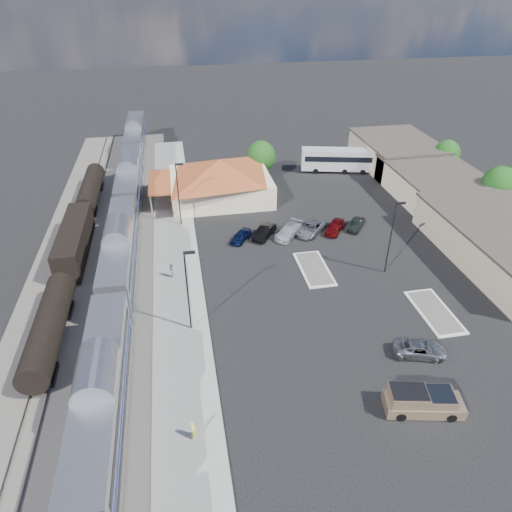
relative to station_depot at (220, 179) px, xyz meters
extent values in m
plane|color=black|center=(4.56, -24.00, -3.13)|extent=(280.00, 280.00, 0.00)
cube|color=#4C4944|center=(-16.44, -16.00, -3.07)|extent=(16.00, 100.00, 0.12)
cube|color=gray|center=(-7.44, -18.00, -3.04)|extent=(5.50, 92.00, 0.18)
cube|color=silver|center=(-13.44, -40.23, -0.08)|extent=(3.00, 20.00, 5.00)
cube|color=black|center=(-13.44, -40.23, -2.83)|extent=(2.20, 16.00, 0.60)
cube|color=silver|center=(-13.44, -19.23, -0.08)|extent=(3.00, 20.00, 5.00)
cube|color=black|center=(-13.44, -19.23, -2.83)|extent=(2.20, 16.00, 0.60)
cube|color=silver|center=(-13.44, 1.77, -0.08)|extent=(3.00, 20.00, 5.00)
cube|color=black|center=(-13.44, 1.77, -2.83)|extent=(2.20, 16.00, 0.60)
cube|color=silver|center=(-13.44, 22.77, -0.08)|extent=(3.00, 20.00, 5.00)
cube|color=black|center=(-13.44, 22.77, -2.83)|extent=(2.20, 16.00, 0.60)
cylinder|color=black|center=(-19.44, -29.70, -1.03)|extent=(2.80, 14.00, 2.80)
cube|color=black|center=(-19.44, -29.70, -2.83)|extent=(2.20, 12.00, 0.60)
cube|color=black|center=(-19.44, -13.70, -0.93)|extent=(2.80, 14.00, 3.60)
cube|color=black|center=(-19.44, -13.70, -2.83)|extent=(2.20, 12.00, 0.60)
cylinder|color=black|center=(-19.44, 2.30, -1.03)|extent=(2.80, 14.00, 2.80)
cube|color=black|center=(-19.44, 2.30, -2.83)|extent=(2.20, 12.00, 0.60)
cube|color=beige|center=(0.06, 0.00, -1.33)|extent=(15.00, 12.00, 3.60)
pyramid|color=#974821|center=(0.06, 0.00, 1.77)|extent=(15.30, 12.24, 2.60)
cube|color=#974821|center=(-9.04, 0.00, 0.17)|extent=(3.20, 9.60, 0.25)
cube|color=#C6B28C|center=(32.56, -24.00, -1.03)|extent=(14.00, 22.00, 4.20)
cube|color=#C6B28C|center=(32.56, -6.00, -1.13)|extent=(12.00, 18.00, 4.00)
cube|color=#3F3833|center=(32.56, -6.00, 1.02)|extent=(12.40, 18.40, 0.30)
cube|color=#C6B28C|center=(32.56, 8.00, -0.88)|extent=(12.00, 16.00, 4.50)
cube|color=#3F3833|center=(32.56, 8.00, 1.52)|extent=(12.40, 16.40, 0.30)
cube|color=silver|center=(8.56, -22.00, -3.06)|extent=(3.30, 7.50, 0.15)
cube|color=#4C4944|center=(8.56, -22.00, -2.97)|extent=(2.70, 6.90, 0.10)
cube|color=silver|center=(18.56, -32.00, -3.06)|extent=(3.30, 7.50, 0.15)
cube|color=#4C4944|center=(18.56, -32.00, -2.97)|extent=(2.70, 6.90, 0.10)
cylinder|color=black|center=(-6.44, -30.00, 1.37)|extent=(0.16, 0.16, 9.00)
cube|color=black|center=(-5.94, -30.00, 5.72)|extent=(1.00, 0.25, 0.22)
cylinder|color=black|center=(-6.44, -8.00, 1.37)|extent=(0.16, 0.16, 9.00)
cube|color=black|center=(-5.94, -8.00, 5.72)|extent=(1.00, 0.25, 0.22)
cylinder|color=black|center=(16.56, -24.00, 1.37)|extent=(0.16, 0.16, 9.00)
cube|color=black|center=(17.06, -24.00, 5.72)|extent=(1.00, 0.25, 0.22)
cylinder|color=#382314|center=(38.56, -12.00, -1.70)|extent=(0.30, 0.30, 2.86)
ellipsoid|color=#164814|center=(38.56, -12.00, 1.09)|extent=(4.94, 4.94, 5.46)
cylinder|color=#382314|center=(38.56, 2.00, -1.86)|extent=(0.30, 0.30, 2.55)
ellipsoid|color=#164814|center=(38.56, 2.00, 0.64)|extent=(4.41, 4.41, 4.87)
cylinder|color=#382314|center=(7.56, 6.00, -1.77)|extent=(0.30, 0.30, 2.73)
ellipsoid|color=#164814|center=(7.56, 6.00, 0.90)|extent=(4.71, 4.71, 5.21)
cube|color=tan|center=(11.27, -43.21, -2.51)|extent=(6.49, 3.45, 1.01)
cube|color=tan|center=(11.27, -43.21, -1.73)|extent=(2.73, 2.56, 1.07)
cube|color=tan|center=(11.27, -43.21, -1.62)|extent=(3.33, 2.69, 1.23)
cylinder|color=black|center=(13.00, -44.60, -2.73)|extent=(0.85, 0.47, 0.81)
cylinder|color=black|center=(13.41, -42.62, -2.73)|extent=(0.85, 0.47, 0.81)
cylinder|color=black|center=(9.13, -43.80, -2.73)|extent=(0.85, 0.47, 0.81)
cylinder|color=black|center=(9.54, -41.82, -2.73)|extent=(0.85, 0.47, 0.81)
imported|color=gray|center=(14.04, -37.39, -2.46)|extent=(5.28, 3.47, 1.35)
cube|color=white|center=(21.28, 7.05, -0.90)|extent=(12.73, 5.50, 3.53)
cube|color=black|center=(21.28, 7.05, -0.48)|extent=(11.77, 5.31, 0.93)
cylinder|color=black|center=(25.24, 4.86, -2.66)|extent=(0.98, 0.52, 0.93)
cylinder|color=black|center=(25.80, 7.22, -2.66)|extent=(0.98, 0.52, 0.93)
cylinder|color=black|center=(17.37, 6.73, -2.66)|extent=(0.98, 0.52, 0.93)
cylinder|color=black|center=(17.93, 9.09, -2.66)|extent=(0.98, 0.52, 0.93)
imported|color=#D9DE45|center=(-7.00, -42.59, -2.10)|extent=(0.53, 0.69, 1.70)
imported|color=silver|center=(-8.07, -20.89, -1.99)|extent=(0.90, 1.06, 1.93)
imported|color=#0D1742|center=(1.06, -13.71, -2.47)|extent=(3.50, 4.07, 1.32)
imported|color=black|center=(4.26, -13.41, -2.39)|extent=(3.96, 4.58, 1.49)
imported|color=white|center=(7.46, -13.71, -2.38)|extent=(4.99, 5.27, 1.50)
imported|color=gray|center=(10.66, -13.41, -2.39)|extent=(5.39, 5.59, 1.48)
imported|color=maroon|center=(13.86, -13.71, -2.38)|extent=(4.06, 4.63, 1.51)
imported|color=black|center=(17.06, -13.41, -2.48)|extent=(3.46, 4.00, 1.30)
camera|label=1|loc=(-6.34, -64.88, 27.07)|focal=32.00mm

